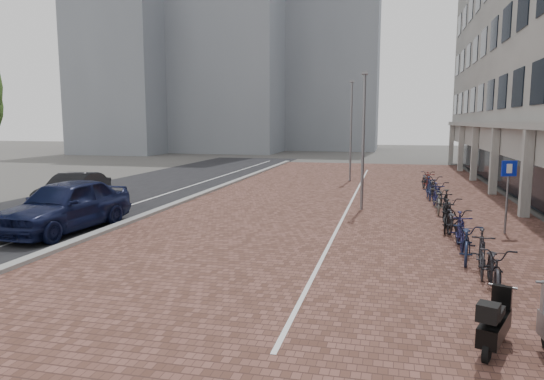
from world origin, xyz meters
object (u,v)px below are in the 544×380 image
Objects in this scene: scooter_mid at (495,322)px; car_navy at (65,205)px; car_dark at (74,190)px; parking_sign at (508,185)px.

car_navy is at bearing 175.15° from scooter_mid.
parking_sign reaches higher than car_dark.
scooter_mid is 0.59× the size of parking_sign.
car_navy is 14.31m from parking_sign.
scooter_mid is (14.79, -10.25, -0.23)m from car_dark.
car_navy reaches higher than scooter_mid.
car_navy is 5.13m from car_dark.
scooter_mid is at bearing -21.55° from car_navy.
parking_sign is at bearing -12.33° from car_dark.
car_dark is at bearing 127.44° from car_navy.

